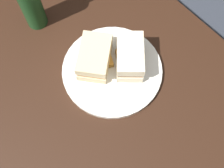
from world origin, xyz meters
name	(u,v)px	position (x,y,z in m)	size (l,w,h in m)	color
ground_plane	(112,151)	(0.00, 0.00, 0.00)	(6.00, 6.00, 0.00)	#333842
dining_table	(112,135)	(0.00, 0.00, 0.38)	(1.17, 0.77, 0.75)	black
plate	(112,70)	(-0.08, 0.07, 0.76)	(0.28, 0.28, 0.01)	silver
sandwich_half_left	(130,57)	(-0.06, 0.12, 0.80)	(0.14, 0.13, 0.07)	beige
sandwich_half_right	(95,57)	(-0.12, 0.05, 0.80)	(0.14, 0.14, 0.06)	beige
potato_wedge_front	(122,43)	(-0.12, 0.14, 0.78)	(0.05, 0.02, 0.02)	gold
potato_wedge_middle	(121,59)	(-0.08, 0.10, 0.78)	(0.05, 0.02, 0.02)	gold
potato_wedge_back	(123,50)	(-0.10, 0.13, 0.78)	(0.05, 0.02, 0.02)	gold
potato_wedge_left_edge	(109,58)	(-0.11, 0.08, 0.78)	(0.05, 0.02, 0.02)	gold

